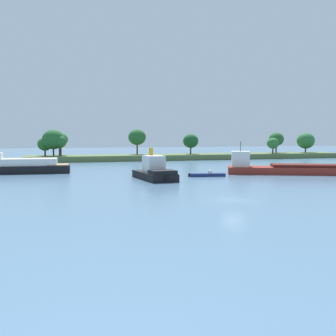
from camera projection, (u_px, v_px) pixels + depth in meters
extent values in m
plane|color=slate|center=(234.00, 200.00, 45.72)|extent=(400.00, 400.00, 0.00)
cube|color=#566B3D|center=(193.00, 157.00, 123.52)|extent=(94.67, 11.33, 1.53)
cylinder|color=#513823|center=(45.00, 153.00, 113.14)|extent=(0.44, 0.44, 1.54)
ellipsoid|color=#235B28|center=(45.00, 144.00, 112.96)|extent=(3.93, 3.93, 3.53)
cylinder|color=#513823|center=(54.00, 152.00, 112.49)|extent=(0.44, 0.44, 2.03)
ellipsoid|color=#235B28|center=(53.00, 139.00, 112.23)|extent=(5.85, 5.85, 5.27)
cylinder|color=#513823|center=(60.00, 152.00, 111.82)|extent=(0.44, 0.44, 2.26)
ellipsoid|color=#235B28|center=(59.00, 142.00, 111.62)|extent=(3.71, 3.71, 3.34)
cylinder|color=#513823|center=(61.00, 150.00, 115.02)|extent=(0.44, 0.44, 2.77)
ellipsoid|color=#2D6B33|center=(61.00, 139.00, 114.79)|extent=(3.96, 3.96, 3.57)
cylinder|color=#513823|center=(137.00, 149.00, 121.11)|extent=(0.44, 0.44, 2.94)
ellipsoid|color=#235B28|center=(137.00, 137.00, 120.84)|extent=(5.04, 5.04, 4.53)
cylinder|color=#513823|center=(191.00, 151.00, 124.08)|extent=(0.44, 0.44, 2.00)
ellipsoid|color=#194C23|center=(191.00, 141.00, 123.86)|extent=(4.50, 4.50, 4.05)
cylinder|color=#513823|center=(273.00, 151.00, 127.68)|extent=(0.44, 0.44, 1.60)
ellipsoid|color=#2D6B33|center=(273.00, 143.00, 127.50)|extent=(3.68, 3.68, 3.31)
cylinder|color=#513823|center=(276.00, 149.00, 133.09)|extent=(0.44, 0.44, 2.42)
ellipsoid|color=#235B28|center=(276.00, 139.00, 132.85)|extent=(4.64, 4.64, 4.18)
cylinder|color=#513823|center=(305.00, 150.00, 134.64)|extent=(0.44, 0.44, 1.52)
ellipsoid|color=#2D6B33|center=(306.00, 141.00, 134.41)|extent=(5.59, 5.59, 5.03)
cube|color=navy|center=(207.00, 175.00, 71.73)|extent=(6.19, 2.64, 0.54)
cube|color=white|center=(210.00, 172.00, 71.74)|extent=(0.63, 0.92, 0.50)
cube|color=black|center=(189.00, 175.00, 71.34)|extent=(0.33, 0.36, 0.56)
cube|color=black|center=(11.00, 170.00, 77.49)|extent=(21.55, 7.02, 1.42)
cube|color=white|center=(11.00, 162.00, 77.39)|extent=(16.84, 5.83, 1.30)
cube|color=#937551|center=(58.00, 165.00, 79.06)|extent=(4.21, 4.95, 0.16)
cube|color=white|center=(240.00, 159.00, 77.23)|extent=(4.16, 4.09, 2.80)
cylinder|color=#333338|center=(241.00, 146.00, 77.05)|extent=(0.12, 0.12, 1.80)
cube|color=black|center=(154.00, 176.00, 66.80)|extent=(5.06, 11.09, 1.18)
cube|color=black|center=(163.00, 172.00, 63.22)|extent=(4.00, 3.32, 0.60)
cube|color=white|center=(154.00, 164.00, 66.93)|extent=(3.02, 3.99, 2.60)
cylinder|color=gold|center=(151.00, 152.00, 68.01)|extent=(0.70, 0.70, 1.20)
cylinder|color=black|center=(167.00, 178.00, 61.68)|extent=(0.72, 0.36, 0.70)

